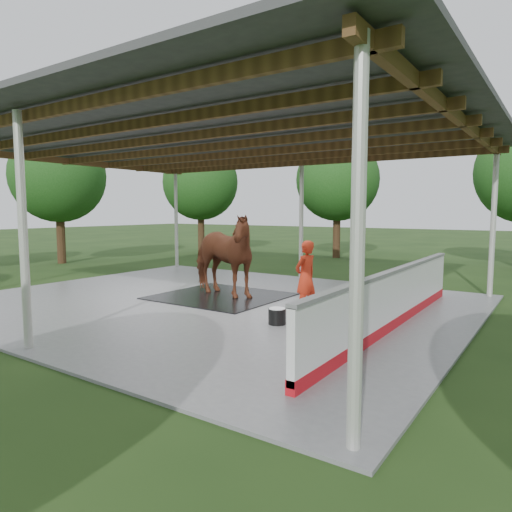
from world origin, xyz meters
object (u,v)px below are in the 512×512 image
Objects in this scene: dasher_board at (394,300)px; handler at (306,277)px; wash_bucket at (277,316)px; horse at (220,255)px.

dasher_board is 4.96× the size of handler.
handler is 4.57× the size of wash_bucket.
wash_bucket is (2.78, -1.67, -0.93)m from horse.
wash_bucket is at bearing -152.68° from dasher_board.
dasher_board is 22.63× the size of wash_bucket.
handler is (-2.01, 0.17, 0.26)m from dasher_board.
horse is 3.38m from wash_bucket.
handler is at bearing -89.13° from horse.
dasher_board is 2.29m from wash_bucket.
horse reaches higher than dasher_board.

